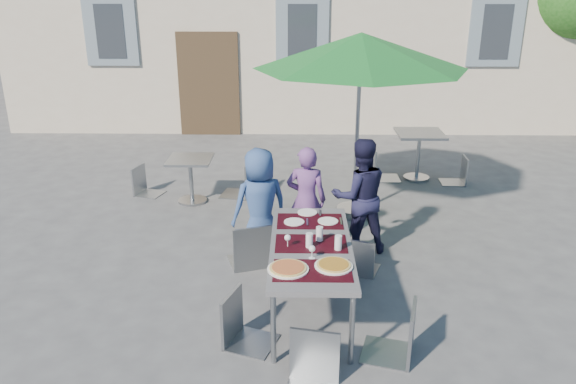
{
  "coord_description": "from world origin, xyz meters",
  "views": [
    {
      "loc": [
        -0.09,
        -4.59,
        3.17
      ],
      "look_at": [
        -0.19,
        1.31,
        0.96
      ],
      "focal_mm": 35.0,
      "sensor_mm": 36.0,
      "label": 1
    }
  ],
  "objects_px": {
    "cafe_table_0": "(191,174)",
    "cafe_table_1": "(419,146)",
    "child_1": "(306,200)",
    "bg_chair_r_0": "(243,158)",
    "chair_1": "(319,218)",
    "patio_umbrella": "(361,52)",
    "dining_table": "(311,249)",
    "bg_chair_r_1": "(460,154)",
    "child_2": "(360,196)",
    "chair_3": "(241,290)",
    "pizza_near_right": "(334,265)",
    "chair_5": "(313,332)",
    "chair_2": "(361,234)",
    "pizza_near_left": "(288,268)",
    "chair_4": "(402,300)",
    "child_0": "(260,205)",
    "bg_chair_l_1": "(381,144)",
    "bg_chair_l_0": "(142,164)"
  },
  "relations": [
    {
      "from": "child_2",
      "to": "bg_chair_r_1",
      "type": "height_order",
      "value": "child_2"
    },
    {
      "from": "pizza_near_right",
      "to": "chair_1",
      "type": "height_order",
      "value": "chair_1"
    },
    {
      "from": "child_0",
      "to": "bg_chair_l_1",
      "type": "bearing_deg",
      "value": -146.06
    },
    {
      "from": "cafe_table_1",
      "to": "dining_table",
      "type": "bearing_deg",
      "value": -114.82
    },
    {
      "from": "pizza_near_left",
      "to": "patio_umbrella",
      "type": "bearing_deg",
      "value": 73.7
    },
    {
      "from": "child_0",
      "to": "cafe_table_0",
      "type": "distance_m",
      "value": 2.19
    },
    {
      "from": "chair_4",
      "to": "bg_chair_r_1",
      "type": "distance_m",
      "value": 5.01
    },
    {
      "from": "patio_umbrella",
      "to": "chair_4",
      "type": "bearing_deg",
      "value": -88.37
    },
    {
      "from": "child_2",
      "to": "child_0",
      "type": "bearing_deg",
      "value": 0.74
    },
    {
      "from": "patio_umbrella",
      "to": "cafe_table_0",
      "type": "height_order",
      "value": "patio_umbrella"
    },
    {
      "from": "pizza_near_right",
      "to": "patio_umbrella",
      "type": "xyz_separation_m",
      "value": [
        0.49,
        3.03,
        1.54
      ]
    },
    {
      "from": "chair_4",
      "to": "patio_umbrella",
      "type": "distance_m",
      "value": 3.73
    },
    {
      "from": "child_2",
      "to": "cafe_table_1",
      "type": "bearing_deg",
      "value": -125.2
    },
    {
      "from": "chair_1",
      "to": "chair_2",
      "type": "height_order",
      "value": "chair_1"
    },
    {
      "from": "dining_table",
      "to": "chair_1",
      "type": "bearing_deg",
      "value": 82.84
    },
    {
      "from": "chair_3",
      "to": "bg_chair_l_0",
      "type": "height_order",
      "value": "chair_3"
    },
    {
      "from": "child_1",
      "to": "chair_2",
      "type": "relative_size",
      "value": 1.59
    },
    {
      "from": "chair_1",
      "to": "pizza_near_left",
      "type": "bearing_deg",
      "value": -102.86
    },
    {
      "from": "patio_umbrella",
      "to": "chair_1",
      "type": "bearing_deg",
      "value": -109.28
    },
    {
      "from": "child_2",
      "to": "chair_2",
      "type": "height_order",
      "value": "child_2"
    },
    {
      "from": "dining_table",
      "to": "child_2",
      "type": "distance_m",
      "value": 1.52
    },
    {
      "from": "chair_4",
      "to": "dining_table",
      "type": "bearing_deg",
      "value": 135.97
    },
    {
      "from": "cafe_table_1",
      "to": "bg_chair_r_0",
      "type": "bearing_deg",
      "value": -163.93
    },
    {
      "from": "bg_chair_l_0",
      "to": "bg_chair_r_1",
      "type": "xyz_separation_m",
      "value": [
        5.12,
        0.59,
        0.0
      ]
    },
    {
      "from": "child_2",
      "to": "bg_chair_r_0",
      "type": "bearing_deg",
      "value": -59.79
    },
    {
      "from": "chair_3",
      "to": "cafe_table_1",
      "type": "height_order",
      "value": "chair_3"
    },
    {
      "from": "chair_5",
      "to": "pizza_near_right",
      "type": "bearing_deg",
      "value": 74.56
    },
    {
      "from": "dining_table",
      "to": "bg_chair_r_1",
      "type": "height_order",
      "value": "bg_chair_r_1"
    },
    {
      "from": "chair_1",
      "to": "patio_umbrella",
      "type": "xyz_separation_m",
      "value": [
        0.57,
        1.63,
        1.68
      ]
    },
    {
      "from": "child_1",
      "to": "chair_3",
      "type": "relative_size",
      "value": 1.43
    },
    {
      "from": "pizza_near_right",
      "to": "chair_3",
      "type": "distance_m",
      "value": 0.87
    },
    {
      "from": "cafe_table_0",
      "to": "bg_chair_r_0",
      "type": "height_order",
      "value": "bg_chair_r_0"
    },
    {
      "from": "pizza_near_right",
      "to": "child_2",
      "type": "height_order",
      "value": "child_2"
    },
    {
      "from": "pizza_near_left",
      "to": "cafe_table_0",
      "type": "relative_size",
      "value": 0.54
    },
    {
      "from": "chair_1",
      "to": "cafe_table_1",
      "type": "height_order",
      "value": "chair_1"
    },
    {
      "from": "child_0",
      "to": "chair_1",
      "type": "distance_m",
      "value": 0.74
    },
    {
      "from": "pizza_near_left",
      "to": "cafe_table_0",
      "type": "height_order",
      "value": "pizza_near_left"
    },
    {
      "from": "pizza_near_left",
      "to": "chair_2",
      "type": "xyz_separation_m",
      "value": [
        0.81,
        1.33,
        -0.28
      ]
    },
    {
      "from": "pizza_near_right",
      "to": "chair_3",
      "type": "bearing_deg",
      "value": -174.54
    },
    {
      "from": "chair_1",
      "to": "cafe_table_1",
      "type": "relative_size",
      "value": 1.29
    },
    {
      "from": "child_2",
      "to": "bg_chair_l_1",
      "type": "height_order",
      "value": "child_2"
    },
    {
      "from": "chair_1",
      "to": "chair_5",
      "type": "height_order",
      "value": "chair_1"
    },
    {
      "from": "chair_3",
      "to": "bg_chair_r_0",
      "type": "height_order",
      "value": "bg_chair_r_0"
    },
    {
      "from": "child_1",
      "to": "bg_chair_r_0",
      "type": "distance_m",
      "value": 2.13
    },
    {
      "from": "chair_3",
      "to": "cafe_table_1",
      "type": "xyz_separation_m",
      "value": [
        2.56,
        4.68,
        0.04
      ]
    },
    {
      "from": "chair_2",
      "to": "bg_chair_r_0",
      "type": "xyz_separation_m",
      "value": [
        -1.57,
        2.5,
        0.13
      ]
    },
    {
      "from": "cafe_table_0",
      "to": "bg_chair_r_0",
      "type": "relative_size",
      "value": 0.66
    },
    {
      "from": "child_2",
      "to": "patio_umbrella",
      "type": "height_order",
      "value": "patio_umbrella"
    },
    {
      "from": "cafe_table_0",
      "to": "cafe_table_1",
      "type": "distance_m",
      "value": 3.83
    },
    {
      "from": "chair_1",
      "to": "chair_2",
      "type": "xyz_separation_m",
      "value": [
        0.47,
        -0.13,
        -0.14
      ]
    }
  ]
}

